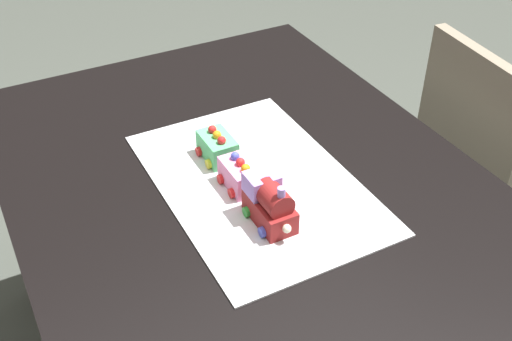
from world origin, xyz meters
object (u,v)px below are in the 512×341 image
dining_table (252,222)px  cake_locomotive (269,202)px  cake_car_hopper_mint_green (217,147)px  cake_car_flatbed_bubblegum (241,175)px  chair (488,164)px

dining_table → cake_locomotive: (-0.12, 0.02, 0.16)m
dining_table → cake_car_hopper_mint_green: 0.19m
cake_locomotive → cake_car_hopper_mint_green: size_ratio=1.40×
dining_table → cake_car_flatbed_bubblegum: (0.01, 0.02, 0.14)m
chair → cake_car_hopper_mint_green: size_ratio=8.60×
chair → cake_locomotive: same height
cake_car_flatbed_bubblegum → cake_car_hopper_mint_green: (0.12, 0.00, 0.00)m
dining_table → cake_car_flatbed_bubblegum: cake_car_flatbed_bubblegum is taller
dining_table → cake_car_flatbed_bubblegum: 0.14m
cake_locomotive → dining_table: bearing=-10.5°
dining_table → cake_car_flatbed_bubblegum: size_ratio=14.00×
chair → cake_locomotive: 0.93m
chair → cake_locomotive: (-0.18, 0.86, 0.32)m
cake_car_flatbed_bubblegum → cake_car_hopper_mint_green: bearing=0.0°
dining_table → chair: bearing=-85.9°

